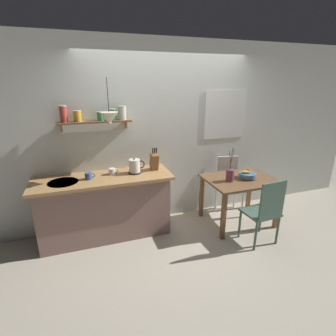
% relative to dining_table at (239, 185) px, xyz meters
% --- Properties ---
extents(ground_plane, '(14.00, 14.00, 0.00)m').
position_rel_dining_table_xyz_m(ground_plane, '(-0.98, -0.05, -0.62)').
color(ground_plane, '#BCB29E').
extents(back_wall, '(6.80, 0.11, 2.70)m').
position_rel_dining_table_xyz_m(back_wall, '(-0.78, 0.60, 0.73)').
color(back_wall, silver).
rests_on(back_wall, ground_plane).
extents(kitchen_counter, '(1.83, 0.63, 0.90)m').
position_rel_dining_table_xyz_m(kitchen_counter, '(-1.98, 0.27, -0.16)').
color(kitchen_counter, gray).
rests_on(kitchen_counter, ground_plane).
extents(wall_shelf, '(0.94, 0.20, 0.34)m').
position_rel_dining_table_xyz_m(wall_shelf, '(-2.00, 0.45, 1.06)').
color(wall_shelf, brown).
extents(dining_table, '(1.02, 0.79, 0.73)m').
position_rel_dining_table_xyz_m(dining_table, '(0.00, 0.00, 0.00)').
color(dining_table, brown).
rests_on(dining_table, ground_plane).
extents(dining_chair_near, '(0.46, 0.41, 0.94)m').
position_rel_dining_table_xyz_m(dining_chair_near, '(-0.01, -0.62, -0.10)').
color(dining_chair_near, '#4C6B5B').
rests_on(dining_chair_near, ground_plane).
extents(dining_chair_far, '(0.47, 0.48, 0.94)m').
position_rel_dining_table_xyz_m(dining_chair_far, '(0.04, 0.37, -0.10)').
color(dining_chair_far, white).
rests_on(dining_chair_far, ground_plane).
extents(fruit_bowl, '(0.26, 0.26, 0.14)m').
position_rel_dining_table_xyz_m(fruit_bowl, '(0.11, -0.02, 0.16)').
color(fruit_bowl, '#51759E').
rests_on(fruit_bowl, dining_table).
extents(twig_vase, '(0.12, 0.12, 0.51)m').
position_rel_dining_table_xyz_m(twig_vase, '(-0.21, -0.04, 0.20)').
color(twig_vase, brown).
rests_on(twig_vase, dining_table).
extents(electric_kettle, '(0.26, 0.18, 0.22)m').
position_rel_dining_table_xyz_m(electric_kettle, '(-1.54, 0.28, 0.38)').
color(electric_kettle, black).
rests_on(electric_kettle, kitchen_counter).
extents(knife_block, '(0.10, 0.18, 0.33)m').
position_rel_dining_table_xyz_m(knife_block, '(-1.25, 0.32, 0.42)').
color(knife_block, brown).
rests_on(knife_block, kitchen_counter).
extents(coffee_mug_by_sink, '(0.13, 0.09, 0.09)m').
position_rel_dining_table_xyz_m(coffee_mug_by_sink, '(-2.16, 0.24, 0.33)').
color(coffee_mug_by_sink, '#3D5B89').
rests_on(coffee_mug_by_sink, kitchen_counter).
extents(coffee_mug_spare, '(0.13, 0.09, 0.09)m').
position_rel_dining_table_xyz_m(coffee_mug_spare, '(-1.85, 0.33, 0.33)').
color(coffee_mug_spare, white).
rests_on(coffee_mug_spare, kitchen_counter).
extents(pendant_lamp, '(0.22, 0.22, 0.55)m').
position_rel_dining_table_xyz_m(pendant_lamp, '(-1.85, 0.16, 1.07)').
color(pendant_lamp, black).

